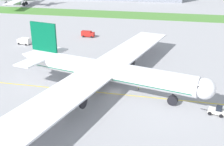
# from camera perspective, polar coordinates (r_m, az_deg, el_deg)

# --- Properties ---
(ground_plane) EXTENTS (600.00, 600.00, 0.00)m
(ground_plane) POSITION_cam_1_polar(r_m,az_deg,el_deg) (80.27, 0.41, -3.67)
(ground_plane) COLOR #9E9EA3
(ground_plane) RESTS_ON ground
(apron_taxi_line) EXTENTS (280.00, 0.36, 0.01)m
(apron_taxi_line) POSITION_cam_1_polar(r_m,az_deg,el_deg) (79.12, 0.21, -4.07)
(apron_taxi_line) COLOR yellow
(apron_taxi_line) RESTS_ON ground
(grass_median_strip) EXTENTS (320.00, 24.00, 0.10)m
(grass_median_strip) POSITION_cam_1_polar(r_m,az_deg,el_deg) (185.70, 7.83, 11.01)
(grass_median_strip) COLOR #4C8438
(grass_median_strip) RESTS_ON ground
(airliner_foreground) EXTENTS (56.96, 92.87, 17.14)m
(airliner_foreground) POSITION_cam_1_polar(r_m,az_deg,el_deg) (78.89, -1.67, 0.46)
(airliner_foreground) COLOR white
(airliner_foreground) RESTS_ON ground
(pushback_tug) EXTENTS (5.53, 3.34, 2.13)m
(pushback_tug) POSITION_cam_1_polar(r_m,az_deg,el_deg) (73.18, 19.83, -6.94)
(pushback_tug) COLOR white
(pushback_tug) RESTS_ON ground
(ground_crew_wingwalker_port) EXTENTS (0.35, 0.56, 1.64)m
(ground_crew_wingwalker_port) POSITION_cam_1_polar(r_m,az_deg,el_deg) (81.19, 5.21, -2.68)
(ground_crew_wingwalker_port) COLOR black
(ground_crew_wingwalker_port) RESTS_ON ground
(ground_crew_marshaller_front) EXTENTS (0.25, 0.56, 1.60)m
(ground_crew_marshaller_front) POSITION_cam_1_polar(r_m,az_deg,el_deg) (82.25, -11.26, -2.72)
(ground_crew_marshaller_front) COLOR black
(ground_crew_marshaller_front) RESTS_ON ground
(service_truck_baggage_loader) EXTENTS (6.03, 2.73, 2.79)m
(service_truck_baggage_loader) POSITION_cam_1_polar(r_m,az_deg,el_deg) (135.07, -4.76, 7.66)
(service_truck_baggage_loader) COLOR #B21E19
(service_truck_baggage_loader) RESTS_ON ground
(service_truck_fuel_bowser) EXTENTS (5.80, 3.31, 2.85)m
(service_truck_fuel_bowser) POSITION_cam_1_polar(r_m,az_deg,el_deg) (128.36, -16.81, 6.04)
(service_truck_fuel_bowser) COLOR white
(service_truck_fuel_bowser) RESTS_ON ground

